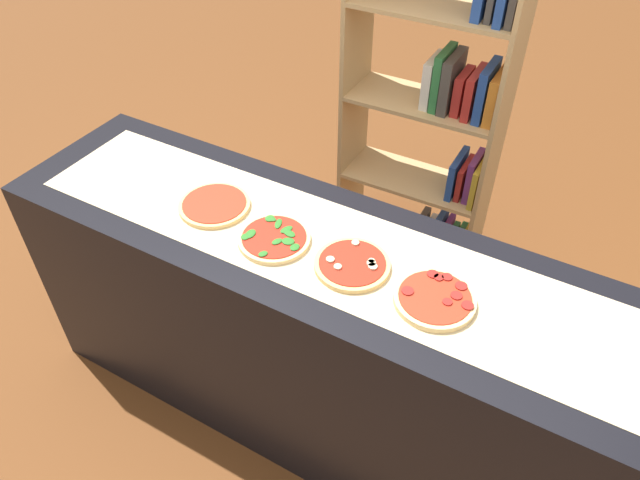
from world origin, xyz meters
name	(u,v)px	position (x,y,z in m)	size (l,w,h in m)	color
ground_plane	(320,408)	(0.00, 0.00, 0.00)	(12.00, 12.00, 0.00)	brown
counter	(320,338)	(0.00, 0.00, 0.46)	(2.22, 0.59, 0.91)	black
parchment_paper	(320,245)	(0.00, 0.00, 0.91)	(2.00, 0.41, 0.00)	beige
pizza_plain_0	(215,205)	(-0.40, -0.01, 0.92)	(0.24, 0.24, 0.02)	#DBB26B
pizza_spinach_1	(274,238)	(-0.13, -0.06, 0.92)	(0.23, 0.23, 0.02)	#E5C17F
pizza_mushroom_2	(352,264)	(0.13, -0.04, 0.92)	(0.23, 0.23, 0.03)	#DBB26B
pizza_pepperoni_3	(435,299)	(0.40, -0.05, 0.92)	(0.23, 0.23, 0.03)	#E5C17F
bookshelf	(442,116)	(-0.01, 1.11, 0.81)	(0.71, 0.31, 1.70)	tan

